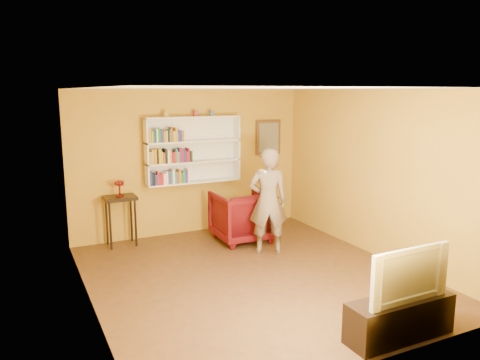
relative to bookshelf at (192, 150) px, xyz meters
name	(u,v)px	position (x,y,z in m)	size (l,w,h in m)	color
room_shell	(252,209)	(0.00, -2.41, -0.58)	(5.30, 5.80, 2.88)	#492E17
bookshelf	(192,150)	(0.00, 0.00, 0.00)	(1.80, 0.29, 1.23)	white
books_row_lower	(169,177)	(-0.49, -0.11, -0.47)	(0.73, 0.19, 0.27)	navy
books_row_middle	(170,156)	(-0.47, -0.10, -0.08)	(0.80, 0.19, 0.27)	#B47C24
books_row_upper	(165,136)	(-0.54, -0.11, 0.29)	(0.64, 0.19, 0.26)	#B47C24
ornament_left	(166,114)	(-0.50, -0.06, 0.67)	(0.08, 0.08, 0.10)	#B38F33
ornament_centre	(196,113)	(0.06, -0.06, 0.67)	(0.08, 0.08, 0.10)	#9B3433
ornament_right	(212,113)	(0.38, -0.06, 0.67)	(0.07, 0.07, 0.10)	slate
framed_painting	(268,137)	(1.65, 0.05, 0.16)	(0.55, 0.05, 0.70)	#553418
console_table	(120,205)	(-1.40, -0.16, -0.86)	(0.54, 0.41, 0.88)	black
ruby_lustre	(119,185)	(-1.40, -0.16, -0.51)	(0.18, 0.18, 0.28)	maroon
armchair	(242,216)	(0.62, -0.84, -1.14)	(0.96, 0.99, 0.90)	#3F040B
person	(268,201)	(0.72, -1.61, -0.71)	(0.64, 0.42, 1.76)	#6D5E50
game_remote	(263,171)	(0.43, -1.93, -0.14)	(0.04, 0.15, 0.04)	white
tv_cabinet	(400,318)	(0.64, -4.66, -1.37)	(1.27, 0.38, 0.45)	black
television	(403,272)	(0.64, -4.66, -0.84)	(1.05, 0.14, 0.60)	black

